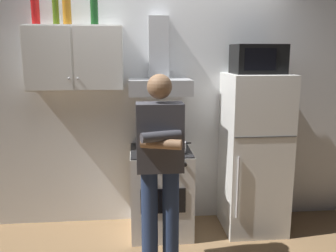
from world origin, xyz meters
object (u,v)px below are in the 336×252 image
object	(u,v)px
cooking_pot	(175,147)
bottle_olive_oil	(56,11)
bottle_wine_green	(94,9)
bottle_liquor_amber	(67,11)
refrigerator	(254,153)
microwave	(258,59)
person_standing	(160,165)
bottle_soda_red	(35,10)
stove_oven	(161,191)
upper_cabinet	(75,58)
range_hood	(159,74)

from	to	relation	value
cooking_pot	bottle_olive_oil	bearing A→B (deg)	166.21
bottle_wine_green	bottle_liquor_amber	distance (m)	0.25
refrigerator	bottle_olive_oil	xyz separation A→B (m)	(-1.91, 0.15, 1.38)
microwave	cooking_pot	xyz separation A→B (m)	(-0.82, -0.14, -0.82)
microwave	person_standing	distance (m)	1.45
bottle_soda_red	bottle_wine_green	bearing A→B (deg)	-2.74
stove_oven	microwave	distance (m)	1.62
bottle_soda_red	person_standing	bearing A→B (deg)	-34.77
bottle_soda_red	bottle_olive_oil	distance (m)	0.19
bottle_olive_oil	bottle_liquor_amber	bearing A→B (deg)	-17.82
bottle_soda_red	cooking_pot	bearing A→B (deg)	-12.17
cooking_pot	bottle_soda_red	distance (m)	1.82
upper_cabinet	stove_oven	world-z (taller)	upper_cabinet
microwave	bottle_liquor_amber	size ratio (longest dim) A/B	1.78
microwave	bottle_olive_oil	distance (m)	1.97
range_hood	cooking_pot	bearing A→B (deg)	-62.12
refrigerator	person_standing	size ratio (longest dim) A/B	0.98
bottle_soda_red	bottle_liquor_amber	distance (m)	0.30
refrigerator	bottle_soda_red	world-z (taller)	bottle_soda_red
stove_oven	range_hood	size ratio (longest dim) A/B	1.17
bottle_liquor_amber	upper_cabinet	bearing A→B (deg)	11.70
refrigerator	person_standing	distance (m)	1.17
upper_cabinet	bottle_soda_red	distance (m)	0.56
bottle_wine_green	bottle_olive_oil	bearing A→B (deg)	177.04
microwave	bottle_soda_red	bearing A→B (deg)	176.26
stove_oven	bottle_soda_red	xyz separation A→B (m)	(-1.15, 0.16, 1.76)
bottle_olive_oil	stove_oven	bearing A→B (deg)	-8.79
stove_oven	person_standing	size ratio (longest dim) A/B	0.53
stove_oven	range_hood	bearing A→B (deg)	90.00
stove_oven	cooking_pot	distance (m)	0.52
range_hood	bottle_olive_oil	bearing A→B (deg)	178.68
stove_oven	cooking_pot	size ratio (longest dim) A/B	2.83
upper_cabinet	bottle_liquor_amber	world-z (taller)	bottle_liquor_amber
cooking_pot	bottle_liquor_amber	bearing A→B (deg)	166.66
person_standing	bottle_liquor_amber	distance (m)	1.67
cooking_pot	bottle_olive_oil	size ratio (longest dim) A/B	1.15
person_standing	cooking_pot	distance (m)	0.52
stove_oven	bottle_soda_red	size ratio (longest dim) A/B	3.01
upper_cabinet	bottle_soda_red	xyz separation A→B (m)	(-0.35, 0.03, 0.44)
cooking_pot	bottle_soda_red	size ratio (longest dim) A/B	1.06
upper_cabinet	bottle_olive_oil	distance (m)	0.46
range_hood	microwave	bearing A→B (deg)	-6.46
stove_oven	bottle_liquor_amber	distance (m)	1.95
bottle_soda_red	bottle_liquor_amber	bearing A→B (deg)	-8.18
upper_cabinet	bottle_olive_oil	size ratio (longest dim) A/B	3.35
refrigerator	bottle_wine_green	distance (m)	2.10
microwave	bottle_olive_oil	size ratio (longest dim) A/B	1.79
microwave	bottle_wine_green	distance (m)	1.63
range_hood	bottle_liquor_amber	bearing A→B (deg)	-179.16
upper_cabinet	microwave	world-z (taller)	upper_cabinet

